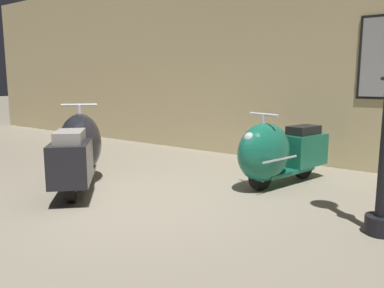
# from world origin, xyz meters

# --- Properties ---
(ground_plane) EXTENTS (60.00, 60.00, 0.00)m
(ground_plane) POSITION_xyz_m (0.00, 0.00, 0.00)
(ground_plane) COLOR gray
(showroom_back_wall) EXTENTS (18.00, 0.63, 3.68)m
(showroom_back_wall) POSITION_xyz_m (0.17, 3.49, 1.84)
(showroom_back_wall) COLOR #CCB784
(showroom_back_wall) RESTS_ON ground
(scooter_0) EXTENTS (1.67, 1.65, 1.12)m
(scooter_0) POSITION_xyz_m (-1.21, 0.15, 0.51)
(scooter_0) COLOR black
(scooter_0) RESTS_ON ground
(scooter_1) EXTENTS (0.83, 1.74, 1.03)m
(scooter_1) POSITION_xyz_m (0.97, 1.80, 0.47)
(scooter_1) COLOR black
(scooter_1) RESTS_ON ground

